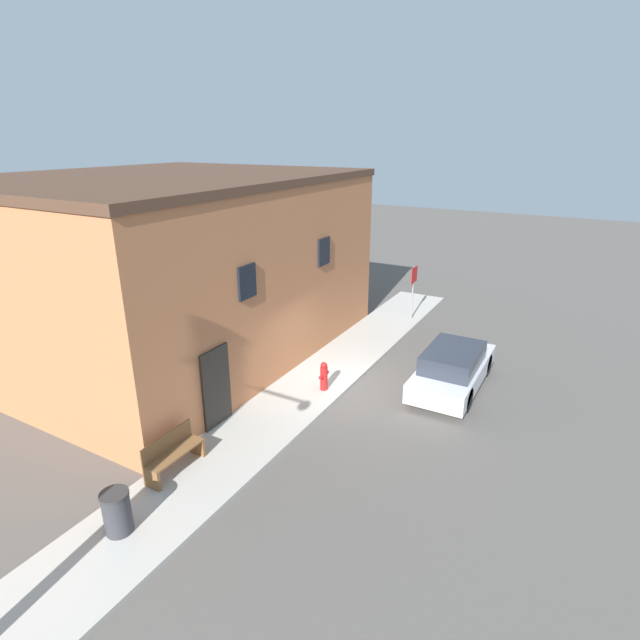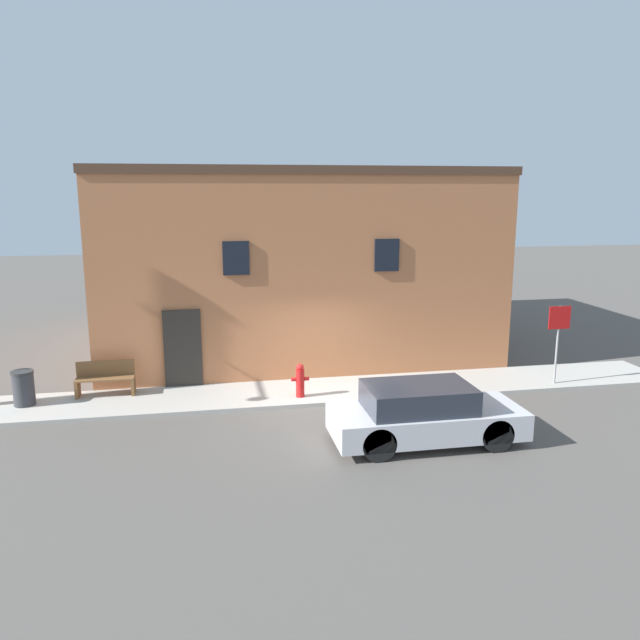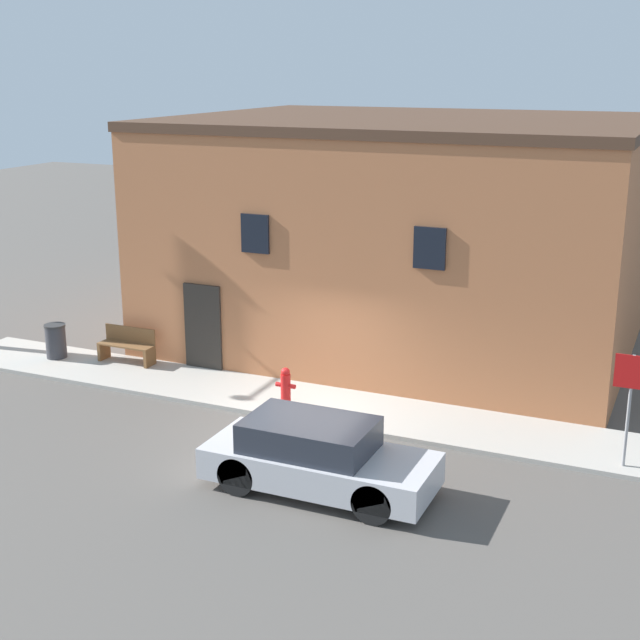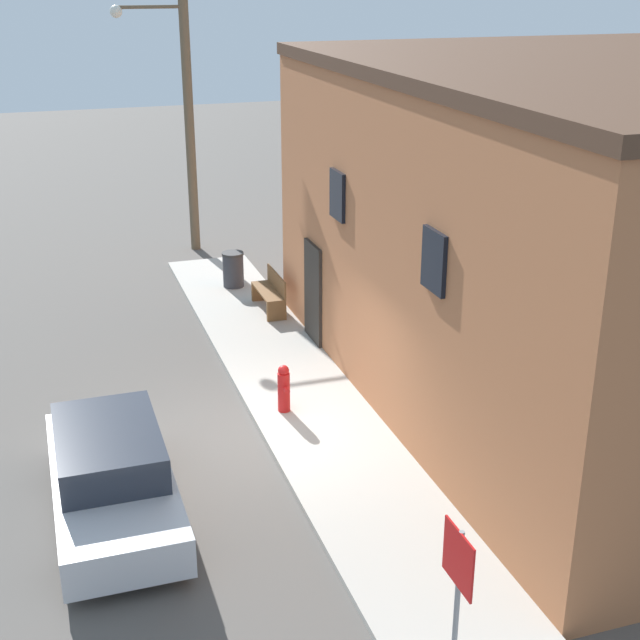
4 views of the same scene
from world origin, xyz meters
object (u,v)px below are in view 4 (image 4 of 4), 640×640
Objects in this scene: stop_sign at (457,587)px; utility_pole at (184,96)px; bench at (271,292)px; fire_hydrant at (284,388)px; trash_bin at (233,269)px; parked_car at (112,476)px.

utility_pole is at bearing 178.35° from stop_sign.
bench is 0.18× the size of utility_pole.
fire_hydrant is 6.84m from trash_bin.
fire_hydrant is 5.06m from bench.
bench is (-12.01, 1.30, -1.08)m from stop_sign.
stop_sign reaches higher than fire_hydrant.
fire_hydrant is at bearing -1.71° from utility_pole.
utility_pole is (-17.67, 0.51, 2.66)m from stop_sign.
trash_bin is at bearing 156.77° from parked_car.
utility_pole is (-3.79, -0.34, 3.73)m from trash_bin.
fire_hydrant is 0.60× the size of bench.
fire_hydrant is 1.01× the size of trash_bin.
utility_pole reaches higher than stop_sign.
parked_car reaches higher than trash_bin.
bench is at bearing 148.82° from parked_car.
trash_bin is at bearing 176.48° from stop_sign.
fire_hydrant is at bearing 124.20° from parked_car.
bench is at bearing 167.38° from fire_hydrant.
stop_sign is 2.49× the size of trash_bin.
parked_car is (8.99, -3.86, 0.09)m from trash_bin.
trash_bin is (-6.81, 0.66, -0.00)m from fire_hydrant.
stop_sign is at bearing -3.52° from trash_bin.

